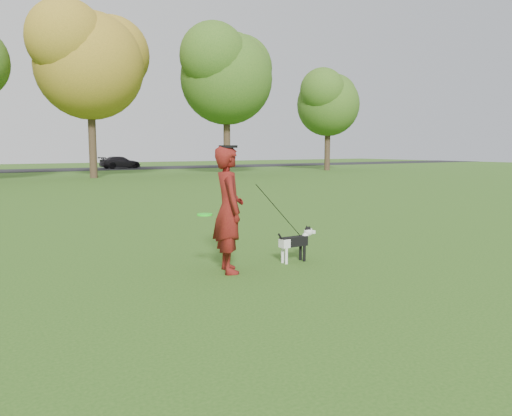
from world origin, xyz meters
TOP-DOWN VIEW (x-y plane):
  - ground at (0.00, 0.00)m, footprint 120.00×120.00m
  - road at (0.00, 40.00)m, footprint 120.00×7.00m
  - man at (-0.60, 0.41)m, footprint 0.65×0.82m
  - dog at (0.72, 0.40)m, footprint 0.80×0.16m
  - car_right at (9.91, 40.00)m, footprint 4.00×2.04m
  - man_held_items at (0.26, 0.38)m, footprint 1.99×0.31m

SIDE VIEW (x-z plane):
  - ground at x=0.00m, z-range 0.00..0.00m
  - road at x=0.00m, z-range 0.00..0.02m
  - dog at x=0.72m, z-range 0.07..0.67m
  - car_right at x=9.91m, z-range 0.02..1.13m
  - man_held_items at x=0.26m, z-range 0.16..1.74m
  - man at x=-0.60m, z-range 0.00..1.97m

